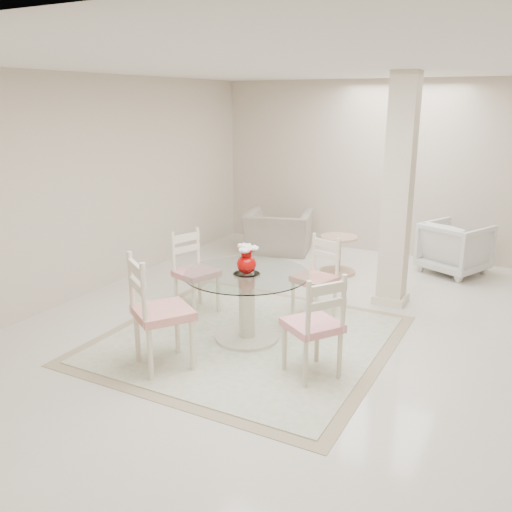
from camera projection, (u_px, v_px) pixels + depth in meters
The scene contains 13 objects.
ground at pixel (312, 333), 5.76m from camera, with size 7.00×7.00×0.00m, color silver.
room_shell at pixel (317, 157), 5.24m from camera, with size 6.02×7.02×2.71m.
column at pixel (398, 193), 6.26m from camera, with size 0.30×0.30×2.70m, color beige.
area_rug at pixel (247, 339), 5.59m from camera, with size 2.82×2.82×0.02m.
dining_table at pixel (247, 306), 5.49m from camera, with size 1.25×1.25×0.72m.
red_vase at pixel (247, 259), 5.35m from camera, with size 0.23×0.21×0.30m.
dining_chair_east at pixel (317, 319), 4.66m from camera, with size 0.60×0.60×1.08m.
dining_chair_north at pixel (318, 271), 6.05m from camera, with size 0.51×0.51×1.02m.
dining_chair_west at pixel (193, 266), 6.20m from camera, with size 0.54×0.54×1.05m.
dining_chair_south at pixel (154, 304), 4.82m from camera, with size 0.67×0.67×1.20m.
recliner_taupe at pixel (278, 232), 8.72m from camera, with size 1.03×0.90×0.67m, color gray.
armchair_white at pixel (455, 248), 7.68m from camera, with size 0.79×0.81×0.74m, color silver.
side_table at pixel (338, 256), 7.67m from camera, with size 0.52×0.52×0.54m.
Camera 1 is at (1.96, -4.97, 2.38)m, focal length 38.00 mm.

